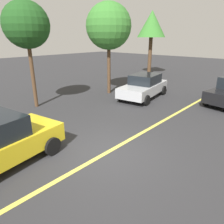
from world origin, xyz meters
TOP-DOWN VIEW (x-y plane):
  - ground_plane at (0.00, 0.00)m, footprint 80.00×80.00m
  - lane_marking_centre at (3.00, 0.00)m, footprint 28.00×0.16m
  - car_silver_behind_van at (7.00, 3.15)m, footprint 4.60×2.58m
  - tree_left_verge at (15.23, 7.99)m, footprint 2.93×2.93m
  - tree_centre_verge at (6.32, 5.75)m, footprint 3.06×3.06m
  - tree_right_verge at (1.05, 6.76)m, footprint 2.45×2.45m

SIDE VIEW (x-z plane):
  - ground_plane at x=0.00m, z-range 0.00..0.00m
  - lane_marking_centre at x=3.00m, z-range 0.00..0.01m
  - car_silver_behind_van at x=7.00m, z-range 0.01..1.58m
  - tree_right_verge at x=1.05m, z-range 1.61..7.34m
  - tree_centre_verge at x=6.32m, z-range 1.51..7.64m
  - tree_left_verge at x=15.23m, z-range 1.86..8.36m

